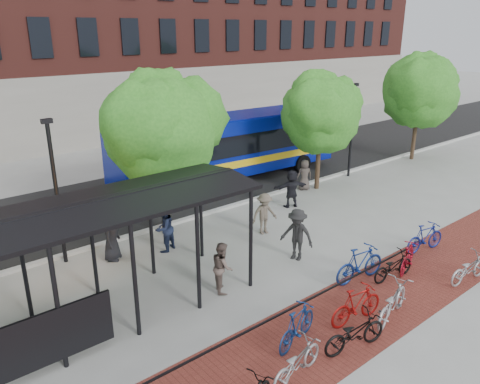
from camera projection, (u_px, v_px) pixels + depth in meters
ground at (277, 241)px, 18.28m from camera, size 160.00×160.00×0.00m
asphalt_street at (170, 189)px, 24.09m from camera, size 160.00×8.00×0.01m
curb at (216, 210)px, 21.17m from camera, size 160.00×0.25×0.12m
brick_strip at (348, 317)px, 13.45m from camera, size 24.00×3.00×0.01m
bike_rack_rail at (294, 320)px, 13.32m from camera, size 12.00×0.05×0.95m
building_brick at (153, 1)px, 39.87m from camera, size 55.00×14.00×20.00m
bus_shelter at (66, 228)px, 12.05m from camera, size 10.60×3.07×3.60m
tree_b at (162, 124)px, 17.49m from camera, size 5.15×4.20×6.47m
tree_c at (321, 110)px, 23.04m from camera, size 4.66×3.80×5.92m
tree_d at (421, 87)px, 28.32m from camera, size 5.39×4.40×6.55m
lamp_post_left at (56, 189)px, 15.77m from camera, size 0.35×0.20×5.12m
lamp_post_right at (352, 128)px, 25.40m from camera, size 0.35×0.20×5.12m
bus at (229, 144)px, 25.10m from camera, size 13.11×3.77×3.49m
bike_2 at (297, 361)px, 10.98m from camera, size 1.87×0.88×0.95m
bike_3 at (297, 326)px, 12.18m from camera, size 1.87×0.94×1.08m
bike_4 at (355, 333)px, 11.97m from camera, size 2.00×1.04×1.00m
bike_5 at (356, 305)px, 13.08m from camera, size 1.91×0.77×1.12m
bike_6 at (392, 302)px, 13.23m from camera, size 2.19×1.20×1.09m
bike_7 at (360, 264)px, 15.23m from camera, size 2.10×0.85×1.23m
bike_8 at (393, 266)px, 15.38m from camera, size 1.82×0.83×0.92m
bike_9 at (408, 258)px, 15.90m from camera, size 1.70×0.93×0.98m
bike_10 at (469, 268)px, 15.23m from camera, size 1.89×0.85×0.96m
bike_11 at (425, 238)px, 17.28m from camera, size 1.91×0.86×1.11m
pedestrian_0 at (111, 235)px, 16.54m from camera, size 1.08×1.10×1.92m
pedestrian_2 at (164, 228)px, 17.19m from camera, size 1.09×0.98×1.84m
pedestrian_3 at (264, 214)px, 18.69m from camera, size 1.21×0.86×1.71m
pedestrian_4 at (165, 210)px, 19.12m from camera, size 1.02×0.58×1.64m
pedestrian_5 at (291, 189)px, 21.51m from camera, size 1.73×1.04×1.78m
pedestrian_6 at (304, 175)px, 23.83m from camera, size 0.92×0.81×1.58m
pedestrian_8 at (222, 267)px, 14.60m from camera, size 0.93×1.00×1.65m
pedestrian_9 at (297, 235)px, 16.56m from camera, size 1.09×1.40×1.91m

